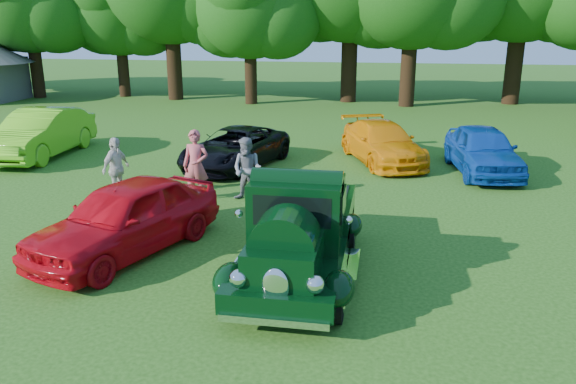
% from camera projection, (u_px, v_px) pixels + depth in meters
% --- Properties ---
extents(ground, '(120.00, 120.00, 0.00)m').
position_uv_depth(ground, '(245.00, 261.00, 11.47)').
color(ground, '#1F4911').
rests_on(ground, ground).
extents(hero_pickup, '(2.34, 5.03, 1.96)m').
position_uv_depth(hero_pickup, '(299.00, 233.00, 10.64)').
color(hero_pickup, black).
rests_on(hero_pickup, ground).
extents(red_convertible, '(3.28, 4.89, 1.55)m').
position_uv_depth(red_convertible, '(126.00, 217.00, 11.72)').
color(red_convertible, '#BD0812').
rests_on(red_convertible, ground).
extents(back_car_lime, '(2.05, 5.23, 1.70)m').
position_uv_depth(back_car_lime, '(41.00, 133.00, 20.17)').
color(back_car_lime, '#5CBE19').
rests_on(back_car_lime, ground).
extents(back_car_black, '(3.30, 5.09, 1.30)m').
position_uv_depth(back_car_black, '(235.00, 148.00, 18.77)').
color(back_car_black, black).
rests_on(back_car_black, ground).
extents(back_car_orange, '(3.50, 5.08, 1.36)m').
position_uv_depth(back_car_orange, '(382.00, 143.00, 19.43)').
color(back_car_orange, orange).
rests_on(back_car_orange, ground).
extents(back_car_blue, '(2.29, 4.62, 1.52)m').
position_uv_depth(back_car_blue, '(483.00, 150.00, 17.99)').
color(back_car_blue, '#0E3B9A').
rests_on(back_car_blue, ground).
extents(spectator_pink, '(0.71, 0.47, 1.95)m').
position_uv_depth(spectator_pink, '(196.00, 166.00, 15.13)').
color(spectator_pink, '#B94C53').
rests_on(spectator_pink, ground).
extents(spectator_grey, '(0.99, 0.86, 1.75)m').
position_uv_depth(spectator_grey, '(247.00, 170.00, 15.09)').
color(spectator_grey, slate).
rests_on(spectator_grey, ground).
extents(spectator_white, '(0.64, 1.08, 1.73)m').
position_uv_depth(spectator_white, '(116.00, 169.00, 15.23)').
color(spectator_white, beige).
rests_on(spectator_white, ground).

